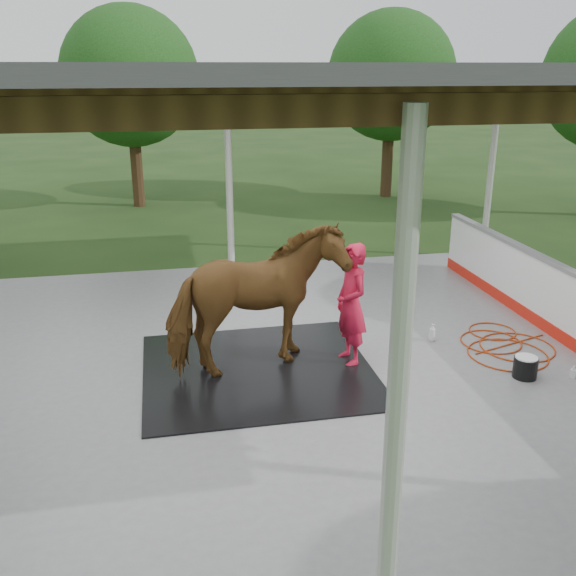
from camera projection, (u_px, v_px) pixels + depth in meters
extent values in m
plane|color=#1E3814|center=(271.00, 370.00, 9.10)|extent=(100.00, 100.00, 0.00)
cube|color=slate|center=(271.00, 369.00, 9.09)|extent=(12.00, 10.00, 0.05)
cylinder|color=beige|center=(396.00, 415.00, 4.10)|extent=(0.14, 0.14, 3.85)
cylinder|color=beige|center=(229.00, 178.00, 12.80)|extent=(0.14, 0.14, 3.85)
cylinder|color=beige|center=(491.00, 169.00, 13.88)|extent=(0.14, 0.14, 3.85)
cube|color=brown|center=(402.00, 109.00, 3.67)|extent=(12.00, 0.10, 0.18)
cube|color=brown|center=(333.00, 98.00, 5.06)|extent=(12.00, 0.10, 0.18)
cube|color=brown|center=(293.00, 91.00, 6.45)|extent=(12.00, 0.10, 0.18)
cube|color=brown|center=(268.00, 87.00, 7.84)|extent=(12.00, 0.10, 0.18)
cube|color=brown|center=(250.00, 83.00, 9.23)|extent=(12.00, 0.10, 0.18)
cube|color=brown|center=(237.00, 81.00, 10.62)|extent=(12.00, 0.10, 0.18)
cube|color=brown|center=(227.00, 80.00, 12.00)|extent=(12.00, 0.10, 0.18)
cube|color=#38383A|center=(268.00, 69.00, 7.77)|extent=(12.60, 10.60, 0.10)
cube|color=red|center=(563.00, 335.00, 9.91)|extent=(0.14, 8.00, 0.20)
cube|color=white|center=(568.00, 305.00, 9.75)|extent=(0.12, 8.00, 1.00)
cube|color=slate|center=(573.00, 272.00, 9.58)|extent=(0.16, 8.00, 0.06)
cylinder|color=#382314|center=(137.00, 170.00, 19.47)|extent=(0.36, 0.36, 2.20)
sphere|color=#194714|center=(130.00, 77.00, 18.59)|extent=(4.00, 4.00, 4.00)
cylinder|color=#382314|center=(387.00, 163.00, 20.98)|extent=(0.36, 0.36, 2.20)
sphere|color=#194714|center=(391.00, 76.00, 20.10)|extent=(4.00, 4.00, 4.00)
cube|color=black|center=(258.00, 370.00, 8.98)|extent=(3.16, 2.96, 0.02)
imported|color=brown|center=(257.00, 301.00, 8.65)|extent=(2.62, 1.71, 2.03)
imported|color=red|center=(351.00, 304.00, 8.98)|extent=(0.51, 0.70, 1.76)
cylinder|color=black|center=(525.00, 368.00, 8.74)|extent=(0.33, 0.33, 0.29)
cylinder|color=white|center=(527.00, 358.00, 8.70)|extent=(0.30, 0.30, 0.03)
imported|color=silver|center=(432.00, 332.00, 9.92)|extent=(0.14, 0.15, 0.28)
imported|color=#338CD8|center=(573.00, 372.00, 8.75)|extent=(0.12, 0.11, 0.18)
torus|color=#9E320B|center=(517.00, 347.00, 9.71)|extent=(1.11, 1.11, 0.02)
torus|color=#9E320B|center=(491.00, 342.00, 9.89)|extent=(0.93, 0.93, 0.02)
torus|color=#9E320B|center=(492.00, 331.00, 10.28)|extent=(0.74, 0.74, 0.02)
torus|color=#9E320B|center=(508.00, 354.00, 9.45)|extent=(1.17, 1.17, 0.02)
cylinder|color=#9E320B|center=(510.00, 344.00, 9.81)|extent=(1.38, 0.47, 0.02)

